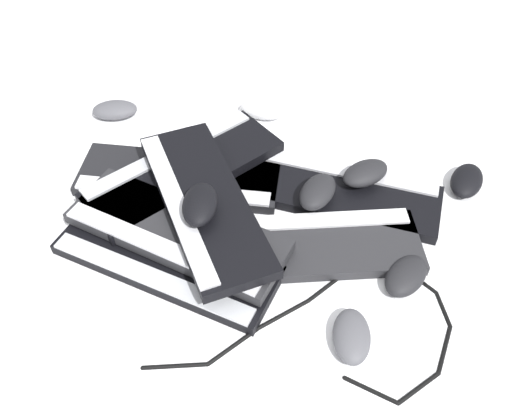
{
  "coord_description": "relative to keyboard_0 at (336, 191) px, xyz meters",
  "views": [
    {
      "loc": [
        -0.48,
        -0.64,
        0.89
      ],
      "look_at": [
        0.03,
        -0.04,
        0.04
      ],
      "focal_mm": 40.0,
      "sensor_mm": 36.0,
      "label": 1
    }
  ],
  "objects": [
    {
      "name": "mouse_0",
      "position": [
        -0.3,
        0.08,
        0.1
      ],
      "size": [
        0.12,
        0.13,
        0.04
      ],
      "primitive_type": "ellipsoid",
      "rotation": [
        0.0,
        0.0,
        0.81
      ],
      "color": "black",
      "rests_on": "keyboard_6"
    },
    {
      "name": "keyboard_5",
      "position": [
        -0.23,
        0.24,
        0.03
      ],
      "size": [
        0.44,
        0.16,
        0.03
      ],
      "color": "black",
      "rests_on": "keyboard_1"
    },
    {
      "name": "keyboard_4",
      "position": [
        -0.34,
        0.11,
        0.03
      ],
      "size": [
        0.31,
        0.46,
        0.03
      ],
      "color": "#232326",
      "rests_on": "keyboard_2"
    },
    {
      "name": "keyboard_2",
      "position": [
        -0.39,
        0.08,
        0.0
      ],
      "size": [
        0.32,
        0.46,
        0.03
      ],
      "color": "black",
      "rests_on": "ground"
    },
    {
      "name": "mouse_7",
      "position": [
        -0.22,
        0.55,
        0.01
      ],
      "size": [
        0.13,
        0.12,
        0.04
      ],
      "primitive_type": "ellipsoid",
      "rotation": [
        0.0,
        0.0,
        2.53
      ],
      "color": "#4C4C51",
      "rests_on": "ground"
    },
    {
      "name": "mouse_3",
      "position": [
        -0.06,
        -0.24,
        0.01
      ],
      "size": [
        0.12,
        0.09,
        0.04
      ],
      "primitive_type": "ellipsoid",
      "rotation": [
        0.0,
        0.0,
        3.33
      ],
      "color": "black",
      "rests_on": "ground"
    },
    {
      "name": "keyboard_3",
      "position": [
        -0.15,
        -0.07,
        0.0
      ],
      "size": [
        0.44,
        0.38,
        0.03
      ],
      "color": "#232326",
      "rests_on": "ground"
    },
    {
      "name": "mouse_1",
      "position": [
        0.06,
        0.31,
        0.01
      ],
      "size": [
        0.11,
        0.13,
        0.04
      ],
      "primitive_type": "ellipsoid",
      "rotation": [
        0.0,
        0.0,
        2.12
      ],
      "color": "silver",
      "rests_on": "ground"
    },
    {
      "name": "keyboard_6",
      "position": [
        -0.27,
        0.11,
        0.06
      ],
      "size": [
        0.28,
        0.46,
        0.03
      ],
      "color": "black",
      "rests_on": "keyboard_4"
    },
    {
      "name": "mouse_2",
      "position": [
        -0.24,
        -0.27,
        0.01
      ],
      "size": [
        0.12,
        0.12,
        0.04
      ],
      "primitive_type": "ellipsoid",
      "rotation": [
        0.0,
        0.0,
        3.93
      ],
      "color": "#4C4C51",
      "rests_on": "ground"
    },
    {
      "name": "keyboard_1",
      "position": [
        -0.24,
        0.25,
        0.0
      ],
      "size": [
        0.41,
        0.43,
        0.03
      ],
      "color": "black",
      "rests_on": "ground"
    },
    {
      "name": "mouse_5",
      "position": [
        0.06,
        -0.02,
        0.04
      ],
      "size": [
        0.12,
        0.08,
        0.04
      ],
      "primitive_type": "ellipsoid",
      "rotation": [
        0.0,
        0.0,
        6.14
      ],
      "color": "black",
      "rests_on": "keyboard_0"
    },
    {
      "name": "ground_plane",
      "position": [
        -0.21,
        0.1,
        -0.01
      ],
      "size": [
        3.2,
        3.2,
        0.0
      ],
      "primitive_type": "plane",
      "color": "white"
    },
    {
      "name": "mouse_4",
      "position": [
        -0.06,
        0.0,
        0.04
      ],
      "size": [
        0.13,
        0.1,
        0.04
      ],
      "primitive_type": "ellipsoid",
      "rotation": [
        0.0,
        0.0,
        3.51
      ],
      "color": "black",
      "rests_on": "keyboard_0"
    },
    {
      "name": "mouse_6",
      "position": [
        0.24,
        -0.16,
        0.01
      ],
      "size": [
        0.13,
        0.1,
        0.04
      ],
      "primitive_type": "ellipsoid",
      "rotation": [
        0.0,
        0.0,
        3.53
      ],
      "color": "black",
      "rests_on": "ground"
    },
    {
      "name": "cable_0",
      "position": [
        -0.23,
        -0.24,
        -0.01
      ],
      "size": [
        0.51,
        0.34,
        0.01
      ],
      "color": "black",
      "rests_on": "ground"
    },
    {
      "name": "keyboard_0",
      "position": [
        0.0,
        0.0,
        0.0
      ],
      "size": [
        0.36,
        0.45,
        0.03
      ],
      "color": "black",
      "rests_on": "ground"
    }
  ]
}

